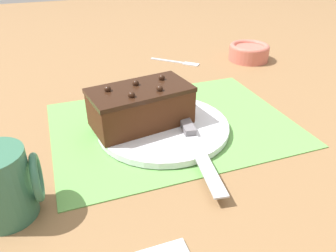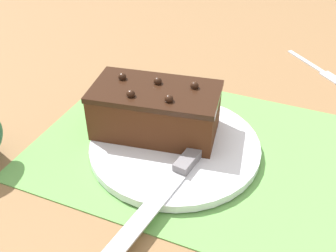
{
  "view_description": "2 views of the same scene",
  "coord_description": "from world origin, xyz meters",
  "px_view_note": "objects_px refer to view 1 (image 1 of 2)",
  "views": [
    {
      "loc": [
        -0.2,
        -0.52,
        0.33
      ],
      "look_at": [
        -0.03,
        -0.05,
        0.03
      ],
      "focal_mm": 35.0,
      "sensor_mm": 36.0,
      "label": 1
    },
    {
      "loc": [
        0.14,
        -0.43,
        0.37
      ],
      "look_at": [
        -0.03,
        -0.02,
        0.05
      ],
      "focal_mm": 42.0,
      "sensor_mm": 36.0,
      "label": 2
    }
  ],
  "objects_px": {
    "chocolate_cake": "(142,107)",
    "coffee_mug": "(3,185)",
    "serving_knife": "(192,136)",
    "small_bowl": "(249,52)",
    "cake_plate": "(163,127)",
    "dessert_fork": "(179,62)"
  },
  "relations": [
    {
      "from": "serving_knife",
      "to": "small_bowl",
      "type": "xyz_separation_m",
      "value": [
        0.34,
        0.36,
        0.0
      ]
    },
    {
      "from": "cake_plate",
      "to": "small_bowl",
      "type": "xyz_separation_m",
      "value": [
        0.37,
        0.3,
        0.02
      ]
    },
    {
      "from": "small_bowl",
      "to": "chocolate_cake",
      "type": "bearing_deg",
      "value": -145.15
    },
    {
      "from": "cake_plate",
      "to": "small_bowl",
      "type": "distance_m",
      "value": 0.48
    },
    {
      "from": "chocolate_cake",
      "to": "coffee_mug",
      "type": "bearing_deg",
      "value": -147.3
    },
    {
      "from": "small_bowl",
      "to": "coffee_mug",
      "type": "distance_m",
      "value": 0.77
    },
    {
      "from": "cake_plate",
      "to": "chocolate_cake",
      "type": "relative_size",
      "value": 1.27
    },
    {
      "from": "coffee_mug",
      "to": "small_bowl",
      "type": "bearing_deg",
      "value": 34.1
    },
    {
      "from": "chocolate_cake",
      "to": "coffee_mug",
      "type": "relative_size",
      "value": 1.96
    },
    {
      "from": "chocolate_cake",
      "to": "serving_knife",
      "type": "bearing_deg",
      "value": -48.56
    },
    {
      "from": "cake_plate",
      "to": "chocolate_cake",
      "type": "xyz_separation_m",
      "value": [
        -0.04,
        0.01,
        0.04
      ]
    },
    {
      "from": "serving_knife",
      "to": "small_bowl",
      "type": "height_order",
      "value": "small_bowl"
    },
    {
      "from": "serving_knife",
      "to": "small_bowl",
      "type": "relative_size",
      "value": 2.01
    },
    {
      "from": "chocolate_cake",
      "to": "coffee_mug",
      "type": "xyz_separation_m",
      "value": [
        -0.22,
        -0.14,
        -0.0
      ]
    },
    {
      "from": "small_bowl",
      "to": "serving_knife",
      "type": "bearing_deg",
      "value": -133.41
    },
    {
      "from": "cake_plate",
      "to": "coffee_mug",
      "type": "relative_size",
      "value": 2.48
    },
    {
      "from": "serving_knife",
      "to": "coffee_mug",
      "type": "bearing_deg",
      "value": 21.24
    },
    {
      "from": "chocolate_cake",
      "to": "serving_knife",
      "type": "relative_size",
      "value": 0.84
    },
    {
      "from": "coffee_mug",
      "to": "dessert_fork",
      "type": "xyz_separation_m",
      "value": [
        0.43,
        0.48,
        -0.05
      ]
    },
    {
      "from": "cake_plate",
      "to": "coffee_mug",
      "type": "height_order",
      "value": "coffee_mug"
    },
    {
      "from": "dessert_fork",
      "to": "coffee_mug",
      "type": "bearing_deg",
      "value": 1.14
    },
    {
      "from": "dessert_fork",
      "to": "serving_knife",
      "type": "bearing_deg",
      "value": 24.48
    }
  ]
}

